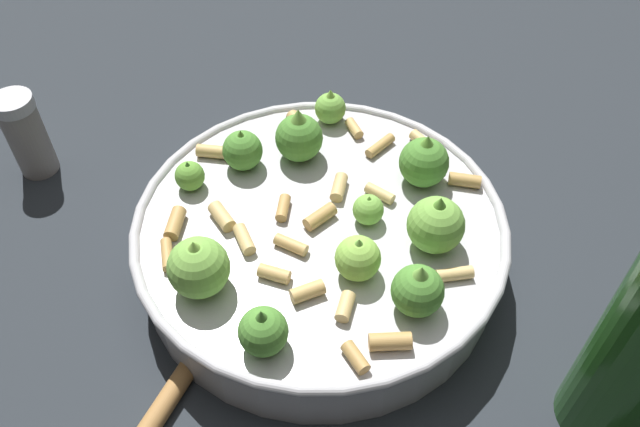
# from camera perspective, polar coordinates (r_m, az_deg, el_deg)

# --- Properties ---
(ground_plane) EXTENTS (2.40, 2.40, 0.00)m
(ground_plane) POSITION_cam_1_polar(r_m,az_deg,el_deg) (0.59, 0.00, -4.26)
(ground_plane) COLOR #23282D
(cooking_pan) EXTENTS (0.32, 0.32, 0.11)m
(cooking_pan) POSITION_cam_1_polar(r_m,az_deg,el_deg) (0.56, 0.08, -2.01)
(cooking_pan) COLOR #B7B7BC
(cooking_pan) RESTS_ON ground
(pepper_shaker) EXTENTS (0.04, 0.04, 0.09)m
(pepper_shaker) POSITION_cam_1_polar(r_m,az_deg,el_deg) (0.70, -24.64, 6.39)
(pepper_shaker) COLOR gray
(pepper_shaker) RESTS_ON ground
(wooden_spoon) EXTENTS (0.22, 0.17, 0.02)m
(wooden_spoon) POSITION_cam_1_polar(r_m,az_deg,el_deg) (0.52, -12.81, -15.03)
(wooden_spoon) COLOR #9E703D
(wooden_spoon) RESTS_ON ground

